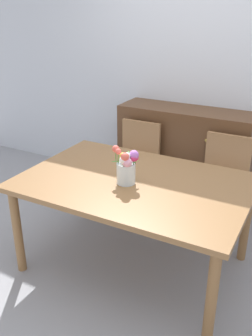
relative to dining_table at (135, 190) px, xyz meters
name	(u,v)px	position (x,y,z in m)	size (l,w,h in m)	color
ground_plane	(134,263)	(0.00, 0.00, -0.69)	(12.00, 12.00, 0.00)	#939399
back_wall	(206,66)	(0.00, 1.60, 0.71)	(7.00, 0.10, 2.80)	silver
dining_table	(135,190)	(0.00, 0.00, 0.00)	(1.70, 1.15, 0.77)	olive
chair_left	(136,159)	(-0.45, 0.91, -0.17)	(0.42, 0.42, 0.90)	#9E7047
chair_right	(223,177)	(0.45, 0.91, -0.17)	(0.42, 0.42, 0.90)	#9E7047
dresser	(184,154)	(-0.08, 1.33, -0.19)	(1.40, 0.47, 1.00)	brown
flower_vase	(126,167)	(-0.03, -0.07, 0.21)	(0.22, 0.20, 0.27)	silver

